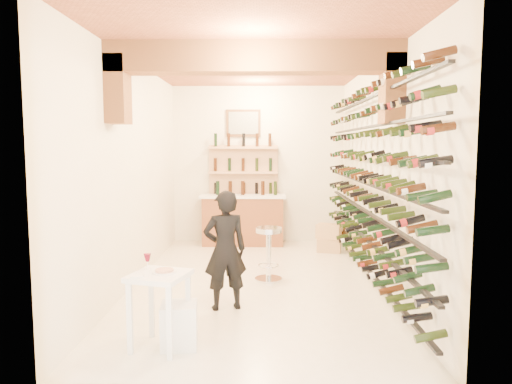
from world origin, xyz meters
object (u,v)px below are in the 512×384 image
back_counter (243,218)px  person (225,250)px  wine_rack (363,177)px  chrome_barstool (269,250)px  white_stool (179,325)px  tasting_table (159,287)px  crate_lower (329,245)px

back_counter → person: 3.74m
wine_rack → chrome_barstool: wine_rack is taller
wine_rack → back_counter: bearing=124.7°
back_counter → white_stool: 4.84m
person → chrome_barstool: 1.36m
white_stool → tasting_table: bearing=-171.5°
white_stool → chrome_barstool: chrome_barstool is taller
wine_rack → tasting_table: bearing=-138.0°
back_counter → crate_lower: (1.65, -0.64, -0.40)m
white_stool → crate_lower: 4.66m
chrome_barstool → wine_rack: bearing=-5.9°
wine_rack → crate_lower: 2.47m
person → chrome_barstool: size_ratio=1.84×
white_stool → crate_lower: (2.07, 4.18, -0.09)m
tasting_table → back_counter: bearing=98.6°
wine_rack → chrome_barstool: size_ratio=7.20×
wine_rack → white_stool: bearing=-136.1°
white_stool → chrome_barstool: (0.91, 2.31, 0.24)m
back_counter → tasting_table: back_counter is taller
wine_rack → chrome_barstool: (-1.34, 0.14, -1.09)m
wine_rack → person: size_ratio=3.91×
person → crate_lower: bearing=-135.1°
white_stool → person: size_ratio=0.30×
person → chrome_barstool: bearing=-130.2°
chrome_barstool → person: bearing=-113.9°
chrome_barstool → crate_lower: chrome_barstool is taller
white_stool → person: (0.37, 1.08, 0.51)m
tasting_table → chrome_barstool: size_ratio=1.15×
tasting_table → person: size_ratio=0.63×
back_counter → person: size_ratio=1.17×
white_stool → crate_lower: bearing=63.6°
person → back_counter: bearing=-107.1°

